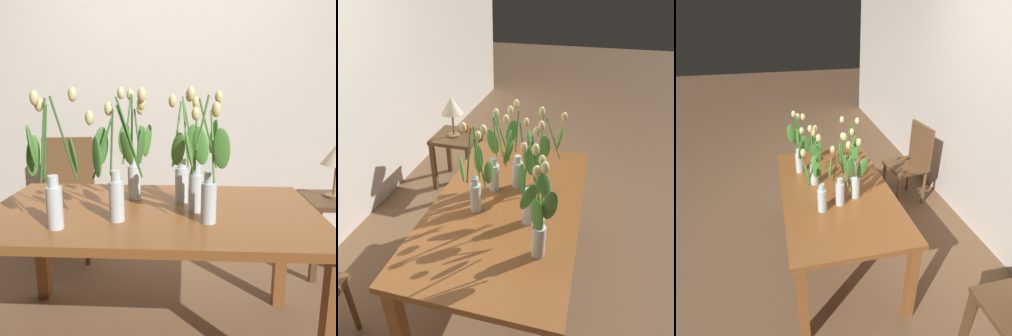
# 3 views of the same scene
# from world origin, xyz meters

# --- Properties ---
(ground_plane) EXTENTS (18.00, 18.00, 0.00)m
(ground_plane) POSITION_xyz_m (0.00, 0.00, 0.00)
(ground_plane) COLOR brown
(dining_table) EXTENTS (1.60, 0.90, 0.74)m
(dining_table) POSITION_xyz_m (0.00, 0.00, 0.65)
(dining_table) COLOR brown
(dining_table) RESTS_ON ground
(tulip_vase_0) EXTENTS (0.20, 0.21, 0.59)m
(tulip_vase_0) POSITION_xyz_m (-0.11, 0.16, 0.95)
(tulip_vase_0) COLOR silver
(tulip_vase_0) RESTS_ON dining_table
(tulip_vase_1) EXTENTS (0.15, 0.21, 0.57)m
(tulip_vase_1) POSITION_xyz_m (0.22, -0.01, 0.93)
(tulip_vase_1) COLOR silver
(tulip_vase_1) RESTS_ON dining_table
(tulip_vase_2) EXTENTS (0.20, 0.17, 0.59)m
(tulip_vase_2) POSITION_xyz_m (0.25, -0.18, 0.93)
(tulip_vase_2) COLOR silver
(tulip_vase_2) RESTS_ON dining_table
(tulip_vase_3) EXTENTS (0.17, 0.23, 0.58)m
(tulip_vase_3) POSITION_xyz_m (0.15, 0.11, 0.95)
(tulip_vase_3) COLOR silver
(tulip_vase_3) RESTS_ON dining_table
(tulip_vase_4) EXTENTS (0.25, 0.22, 0.58)m
(tulip_vase_4) POSITION_xyz_m (-0.13, -0.17, 0.97)
(tulip_vase_4) COLOR silver
(tulip_vase_4) RESTS_ON dining_table
(tulip_vase_5) EXTENTS (0.21, 0.23, 0.59)m
(tulip_vase_5) POSITION_xyz_m (-0.39, -0.26, 0.95)
(tulip_vase_5) COLOR silver
(tulip_vase_5) RESTS_ON dining_table
(side_table) EXTENTS (0.44, 0.44, 0.55)m
(side_table) POSITION_xyz_m (1.24, 0.86, 0.43)
(side_table) COLOR brown
(side_table) RESTS_ON ground
(table_lamp) EXTENTS (0.22, 0.22, 0.40)m
(table_lamp) POSITION_xyz_m (1.22, 0.88, 0.86)
(table_lamp) COLOR olive
(table_lamp) RESTS_ON side_table
(pillar_candle) EXTENTS (0.06, 0.06, 0.07)m
(pillar_candle) POSITION_xyz_m (1.35, 0.80, 0.59)
(pillar_candle) COLOR #CC4C23
(pillar_candle) RESTS_ON side_table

